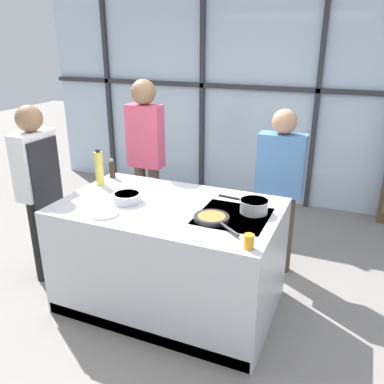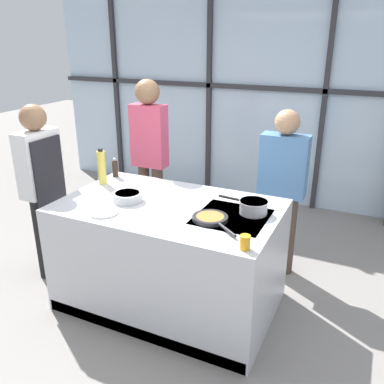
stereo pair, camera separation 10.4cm
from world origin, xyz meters
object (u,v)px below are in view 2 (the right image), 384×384
(pepper_grinder, at_px, (115,168))
(juice_glass_near, at_px, (245,242))
(frying_pan, at_px, (211,218))
(mixing_bowl, at_px, (127,196))
(white_plate, at_px, (104,212))
(spectator_far_left, at_px, (150,150))
(oil_bottle, at_px, (102,167))
(saucepan, at_px, (253,207))
(chef, at_px, (43,182))
(spectator_center_left, at_px, (282,185))

(pepper_grinder, bearing_deg, juice_glass_near, -28.07)
(frying_pan, xyz_separation_m, mixing_bowl, (-0.76, 0.06, 0.02))
(white_plate, distance_m, juice_glass_near, 1.14)
(spectator_far_left, bearing_deg, frying_pan, 137.35)
(oil_bottle, bearing_deg, pepper_grinder, 92.70)
(mixing_bowl, bearing_deg, saucepan, 11.14)
(chef, bearing_deg, saucepan, 95.39)
(juice_glass_near, bearing_deg, spectator_center_left, 93.27)
(saucepan, bearing_deg, spectator_center_left, 86.89)
(mixing_bowl, xyz_separation_m, juice_glass_near, (1.11, -0.36, 0.01))
(frying_pan, bearing_deg, spectator_center_left, 74.73)
(oil_bottle, bearing_deg, white_plate, -52.89)
(spectator_far_left, relative_size, oil_bottle, 5.44)
(chef, xyz_separation_m, frying_pan, (1.68, -0.07, -0.00))
(white_plate, height_order, pepper_grinder, pepper_grinder)
(white_plate, relative_size, oil_bottle, 0.69)
(chef, relative_size, pepper_grinder, 8.74)
(saucepan, relative_size, white_plate, 1.80)
(spectator_far_left, bearing_deg, oil_bottle, 83.89)
(white_plate, bearing_deg, spectator_far_left, 104.93)
(spectator_far_left, xyz_separation_m, juice_glass_near, (1.48, -1.33, -0.10))
(chef, bearing_deg, frying_pan, 87.46)
(frying_pan, height_order, mixing_bowl, mixing_bowl)
(mixing_bowl, bearing_deg, spectator_center_left, 43.11)
(pepper_grinder, bearing_deg, spectator_center_left, 18.56)
(chef, xyz_separation_m, pepper_grinder, (0.48, 0.46, 0.06))
(spectator_far_left, bearing_deg, juice_glass_near, 137.94)
(frying_pan, relative_size, juice_glass_near, 4.28)
(pepper_grinder, bearing_deg, chef, -136.12)
(oil_bottle, xyz_separation_m, pepper_grinder, (-0.01, 0.21, -0.07))
(spectator_far_left, height_order, spectator_center_left, spectator_far_left)
(pepper_grinder, bearing_deg, white_plate, -60.88)
(chef, bearing_deg, white_plate, 71.61)
(frying_pan, bearing_deg, chef, 177.46)
(spectator_far_left, height_order, saucepan, spectator_far_left)
(chef, xyz_separation_m, spectator_far_left, (0.56, 0.96, 0.12))
(chef, xyz_separation_m, mixing_bowl, (0.92, -0.01, 0.02))
(saucepan, bearing_deg, chef, -174.61)
(saucepan, xyz_separation_m, pepper_grinder, (-1.44, 0.28, 0.03))
(frying_pan, distance_m, saucepan, 0.35)
(frying_pan, bearing_deg, white_plate, -164.10)
(spectator_far_left, distance_m, spectator_center_left, 1.41)
(mixing_bowl, distance_m, pepper_grinder, 0.65)
(mixing_bowl, relative_size, pepper_grinder, 1.29)
(saucepan, bearing_deg, white_plate, -154.91)
(spectator_far_left, xyz_separation_m, saucepan, (1.36, -0.77, -0.09))
(mixing_bowl, xyz_separation_m, pepper_grinder, (-0.45, 0.47, 0.04))
(spectator_center_left, distance_m, juice_glass_near, 1.34)
(frying_pan, bearing_deg, spectator_far_left, 137.35)
(mixing_bowl, bearing_deg, chef, 179.09)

